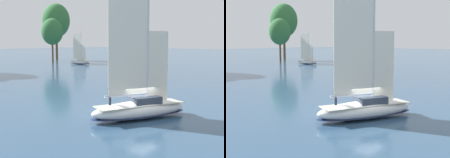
# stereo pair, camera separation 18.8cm
# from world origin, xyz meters

# --- Properties ---
(ground_plane) EXTENTS (400.00, 400.00, 0.00)m
(ground_plane) POSITION_xyz_m (0.00, 0.00, 0.00)
(ground_plane) COLOR #2D4C6B
(tree_shore_left) EXTENTS (6.06, 6.06, 12.48)m
(tree_shore_left) POSITION_xyz_m (35.69, 55.68, 8.74)
(tree_shore_left) COLOR brown
(tree_shore_left) RESTS_ON ground
(tree_shore_center) EXTENTS (8.71, 8.71, 17.93)m
(tree_shore_center) POSITION_xyz_m (44.34, 64.39, 12.55)
(tree_shore_center) COLOR brown
(tree_shore_center) RESTS_ON ground
(sailboat_main) EXTENTS (8.93, 5.63, 11.92)m
(sailboat_main) POSITION_xyz_m (0.01, -0.00, 0.97)
(sailboat_main) COLOR white
(sailboat_main) RESTS_ON ground
(sailboat_moored_mid_channel) EXTENTS (2.74, 6.51, 8.70)m
(sailboat_moored_mid_channel) POSITION_xyz_m (36.84, 45.83, 0.75)
(sailboat_moored_mid_channel) COLOR silver
(sailboat_moored_mid_channel) RESTS_ON ground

